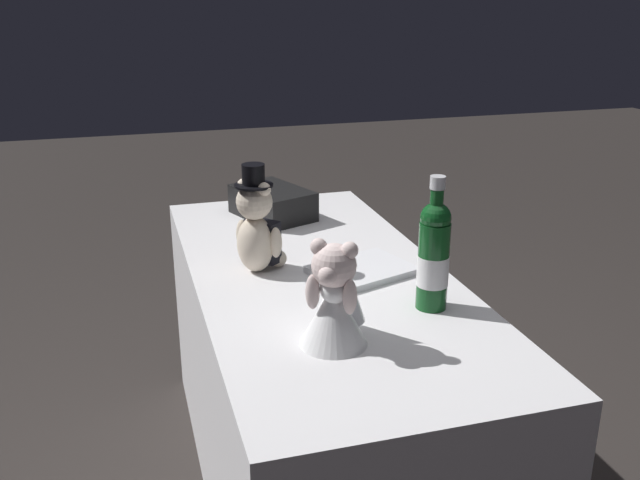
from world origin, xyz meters
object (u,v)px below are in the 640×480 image
object	(u,v)px
teddy_bear_groom	(257,228)
gift_case_black	(273,203)
signing_pen	(252,245)
teddy_bear_bride	(336,296)
guestbook	(362,270)
champagne_bottle	(434,254)

from	to	relation	value
teddy_bear_groom	gift_case_black	size ratio (longest dim) A/B	0.92
teddy_bear_groom	signing_pen	xyz separation A→B (m)	(0.19, -0.02, -0.12)
teddy_bear_bride	guestbook	bearing A→B (deg)	-28.04
signing_pen	gift_case_black	xyz separation A→B (m)	(0.28, -0.13, 0.05)
guestbook	gift_case_black	bearing A→B (deg)	-5.71
signing_pen	teddy_bear_bride	bearing A→B (deg)	-174.41
signing_pen	guestbook	distance (m)	0.40
champagne_bottle	signing_pen	world-z (taller)	champagne_bottle
teddy_bear_bride	champagne_bottle	world-z (taller)	champagne_bottle
teddy_bear_groom	champagne_bottle	world-z (taller)	champagne_bottle
teddy_bear_bride	gift_case_black	bearing A→B (deg)	-3.90
signing_pen	gift_case_black	distance (m)	0.31
teddy_bear_bride	signing_pen	size ratio (longest dim) A/B	1.86
gift_case_black	teddy_bear_groom	bearing A→B (deg)	162.52
teddy_bear_groom	teddy_bear_bride	world-z (taller)	teddy_bear_groom
teddy_bear_bride	teddy_bear_groom	bearing A→B (deg)	10.06
teddy_bear_groom	champagne_bottle	distance (m)	0.52
teddy_bear_groom	guestbook	size ratio (longest dim) A/B	1.17
teddy_bear_groom	champagne_bottle	bearing A→B (deg)	-135.05
champagne_bottle	guestbook	world-z (taller)	champagne_bottle
champagne_bottle	signing_pen	bearing A→B (deg)	31.87
champagne_bottle	gift_case_black	world-z (taller)	champagne_bottle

